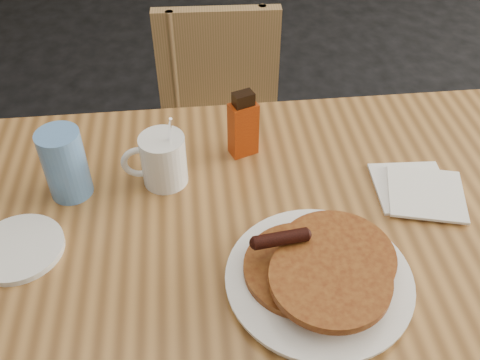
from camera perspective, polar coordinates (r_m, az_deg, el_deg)
name	(u,v)px	position (r m, az deg, el deg)	size (l,w,h in m)	color
main_table	(259,249)	(1.01, 2.09, -7.37)	(1.34, 0.93, 0.75)	#A6723B
chair_main_far	(222,123)	(1.68, -1.88, 6.13)	(0.40, 0.40, 0.82)	#A1774C
pancake_plate	(320,274)	(0.90, 8.51, -9.86)	(0.31, 0.31, 0.09)	white
coffee_mug	(162,159)	(1.06, -8.32, 2.19)	(0.13, 0.09, 0.17)	white
syrup_bottle	(243,126)	(1.11, 0.34, 5.78)	(0.06, 0.05, 0.15)	maroon
napkin_stack	(419,190)	(1.11, 18.51, -1.03)	(0.19, 0.20, 0.01)	white
blue_tumbler	(65,164)	(1.07, -18.17, 1.64)	(0.08, 0.08, 0.14)	#578ACD
side_saucer	(19,248)	(1.03, -22.53, -6.75)	(0.16, 0.16, 0.01)	white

